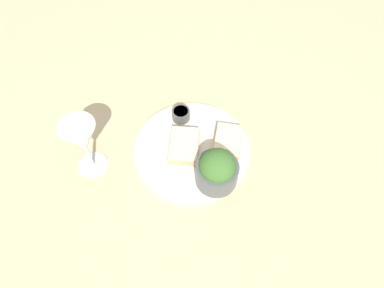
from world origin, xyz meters
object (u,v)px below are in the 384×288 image
sauce_ramekin (181,114)px  cheese_toast_near (184,146)px  cheese_toast_far (228,141)px  wine_glass (82,140)px  salad_bowl (217,170)px

sauce_ramekin → cheese_toast_near: sauce_ramekin is taller
cheese_toast_far → wine_glass: (-0.04, -0.32, 0.08)m
cheese_toast_near → wine_glass: (-0.03, -0.22, 0.08)m
sauce_ramekin → cheese_toast_near: (0.09, -0.02, -0.00)m
sauce_ramekin → cheese_toast_near: bearing=-11.1°
cheese_toast_far → wine_glass: bearing=-97.7°
cheese_toast_far → salad_bowl: bearing=-34.6°
sauce_ramekin → wine_glass: bearing=-74.9°
cheese_toast_near → wine_glass: bearing=-96.9°
salad_bowl → cheese_toast_far: bearing=145.4°
cheese_toast_near → sauce_ramekin: bearing=168.9°
wine_glass → cheese_toast_near: bearing=83.1°
cheese_toast_far → wine_glass: wine_glass is taller
salad_bowl → wine_glass: size_ratio=0.63×
salad_bowl → cheese_toast_near: size_ratio=0.87×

